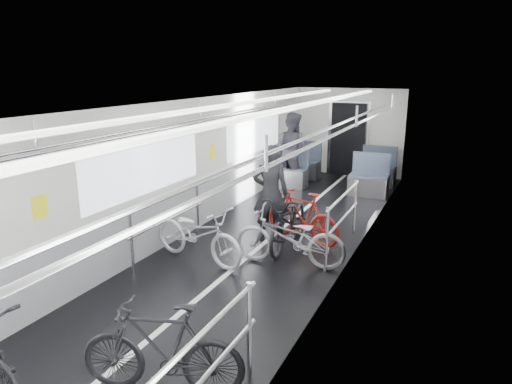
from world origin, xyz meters
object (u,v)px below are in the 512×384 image
at_px(person_standing, 270,194).
at_px(person_seated, 292,150).
at_px(bike_right_mid, 289,238).
at_px(bike_aisle, 289,220).
at_px(bike_right_far, 302,216).
at_px(bike_right_near, 162,349).
at_px(bike_left_far, 198,234).

xyz_separation_m(person_standing, person_seated, (-1.00, 3.73, 0.09)).
height_order(bike_right_mid, bike_aisle, bike_aisle).
distance_m(bike_right_far, person_seated, 3.87).
distance_m(bike_right_near, bike_aisle, 3.90).
relative_size(bike_right_near, bike_right_far, 1.01).
relative_size(bike_right_near, person_standing, 0.90).
relative_size(bike_left_far, bike_right_far, 1.13).
bearing_deg(person_standing, bike_left_far, 45.52).
height_order(bike_right_near, bike_right_mid, bike_right_near).
height_order(bike_right_far, person_standing, person_standing).
bearing_deg(bike_right_near, person_seated, 173.92).
xyz_separation_m(bike_right_mid, person_standing, (-0.68, 0.85, 0.40)).
distance_m(bike_right_mid, bike_aisle, 0.81).
relative_size(bike_right_mid, person_seated, 0.90).
height_order(bike_right_near, person_seated, person_seated).
distance_m(bike_left_far, bike_right_mid, 1.41).
relative_size(bike_left_far, bike_aisle, 0.96).
bearing_deg(bike_aisle, bike_right_far, 64.08).
height_order(bike_right_mid, person_seated, person_seated).
bearing_deg(bike_right_far, bike_left_far, -20.91).
bearing_deg(person_seated, bike_right_near, 117.03).
height_order(bike_left_far, bike_right_far, bike_right_far).
bearing_deg(bike_right_mid, bike_left_far, -80.06).
relative_size(bike_left_far, person_seated, 0.91).
relative_size(bike_left_far, person_standing, 1.00).
relative_size(bike_right_far, person_standing, 0.89).
height_order(bike_right_mid, bike_right_far, bike_right_far).
distance_m(bike_right_far, bike_aisle, 0.32).
height_order(bike_right_near, person_standing, person_standing).
xyz_separation_m(bike_right_far, person_standing, (-0.51, -0.20, 0.39)).
xyz_separation_m(bike_left_far, bike_right_near, (1.29, -2.70, 0.01)).
bearing_deg(person_standing, bike_right_mid, 111.14).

